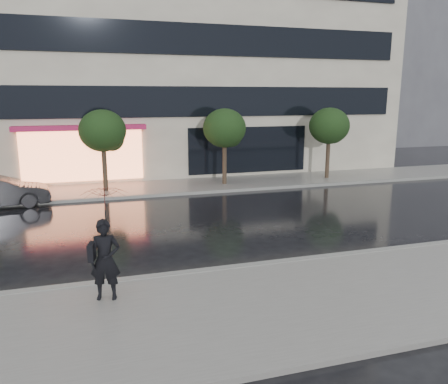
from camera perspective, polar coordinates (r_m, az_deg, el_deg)
name	(u,v)px	position (r m, az deg, el deg)	size (l,w,h in m)	color
ground	(225,258)	(12.79, 0.15, -8.60)	(120.00, 120.00, 0.00)	black
sidewalk_near	(268,306)	(9.96, 5.77, -14.65)	(60.00, 4.50, 0.12)	slate
sidewalk_far	(167,187)	(22.41, -7.48, 0.65)	(60.00, 3.50, 0.12)	slate
curb_near	(236,268)	(11.87, 1.57, -9.93)	(60.00, 0.25, 0.14)	gray
curb_far	(173,194)	(20.72, -6.69, -0.27)	(60.00, 0.25, 0.14)	gray
office_building	(143,25)	(29.93, -10.58, 20.69)	(30.00, 12.76, 18.00)	beige
bg_building_right	(389,62)	(49.34, 20.79, 15.59)	(12.00, 12.00, 16.00)	#4C4C54
tree_mid_west	(104,132)	(21.52, -15.41, 7.53)	(2.20, 2.20, 3.99)	#33261C
tree_mid_east	(225,130)	(22.49, 0.19, 8.16)	(2.20, 2.20, 3.99)	#33261C
tree_far_east	(330,127)	(24.90, 13.66, 8.23)	(2.20, 2.20, 3.99)	#33261C
pedestrian_with_umbrella	(105,227)	(9.87, -15.29, -4.42)	(1.20, 1.21, 2.58)	black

